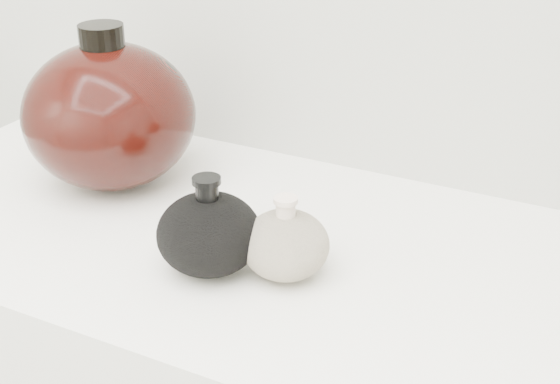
% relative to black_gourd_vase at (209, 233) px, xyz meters
% --- Properties ---
extents(black_gourd_vase, '(0.12, 0.12, 0.12)m').
position_rel_black_gourd_vase_xyz_m(black_gourd_vase, '(0.00, 0.00, 0.00)').
color(black_gourd_vase, black).
rests_on(black_gourd_vase, display_counter).
extents(cream_gourd_vase, '(0.12, 0.12, 0.10)m').
position_rel_black_gourd_vase_xyz_m(cream_gourd_vase, '(0.08, 0.03, -0.01)').
color(cream_gourd_vase, beige).
rests_on(cream_gourd_vase, display_counter).
extents(left_round_pot, '(0.24, 0.24, 0.23)m').
position_rel_black_gourd_vase_xyz_m(left_round_pot, '(-0.24, 0.14, 0.05)').
color(left_round_pot, black).
rests_on(left_round_pot, display_counter).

